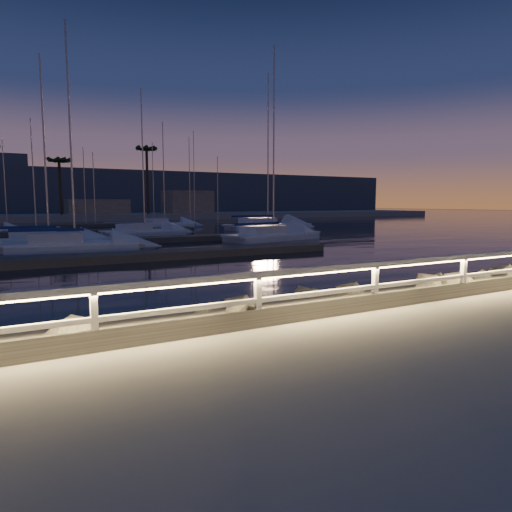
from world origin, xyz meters
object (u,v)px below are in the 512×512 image
Objects in this scene: sailboat_h at (271,235)px; sailboat_g at (143,231)px; sailboat_f at (46,240)px; sailboat_k at (163,224)px; guard_rail at (338,278)px; sailboat_l at (266,225)px; sailboat_c at (71,244)px.

sailboat_g is at bearing 114.34° from sailboat_h.
sailboat_k is (14.28, 19.59, -0.02)m from sailboat_f.
sailboat_k is (10.53, 45.82, -0.97)m from guard_rail.
guard_rail is at bearing -131.66° from sailboat_h.
sailboat_f is 10.80m from sailboat_g.
sailboat_f is (-3.74, 26.22, -0.95)m from guard_rail.
sailboat_f is 24.79m from sailboat_l.
sailboat_g is at bearing -105.08° from sailboat_k.
guard_rail is 3.54× the size of sailboat_k.
sailboat_g is (4.64, 33.03, -0.96)m from guard_rail.
sailboat_g is 14.71m from sailboat_l.
sailboat_l is (21.66, 13.67, 0.04)m from sailboat_c.
sailboat_h is at bearing -75.91° from sailboat_k.
guard_rail is 3.23× the size of sailboat_c.
guard_rail is at bearing -72.12° from sailboat_f.
sailboat_k is at bearing 80.46° from sailboat_h.
sailboat_g is at bearing 48.85° from sailboat_f.
sailboat_k is (5.89, 12.78, -0.01)m from sailboat_g.
sailboat_c is 1.06× the size of sailboat_g.
sailboat_h is 14.30m from sailboat_l.
sailboat_l is at bearing 42.92° from sailboat_c.
sailboat_k is at bearing 129.66° from sailboat_l.
sailboat_c is 0.91× the size of sailboat_h.
sailboat_f is at bearing 155.95° from sailboat_h.
sailboat_c is 25.61m from sailboat_l.
sailboat_l reaches higher than sailboat_g.
sailboat_l is (22.80, 9.74, 0.04)m from sailboat_f.
sailboat_l is (14.41, 2.93, 0.06)m from sailboat_g.
sailboat_c is 0.81× the size of sailboat_l.
sailboat_k is (13.14, 23.52, -0.02)m from sailboat_c.
sailboat_l reaches higher than sailboat_f.
sailboat_c is 1.08× the size of sailboat_f.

